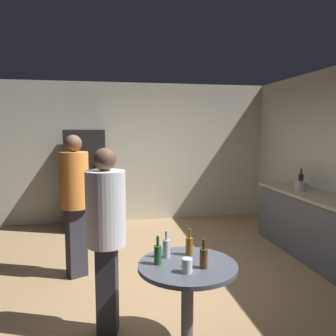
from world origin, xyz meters
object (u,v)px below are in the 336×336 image
(beer_bottle_green, at_px, (158,254))
(beer_bottle_brown, at_px, (204,258))
(kettle, at_px, (301,186))
(wine_bottle_on_counter, at_px, (301,181))
(plastic_cup_white, at_px, (187,266))
(beer_bottle_clear, at_px, (166,248))
(refrigerator, at_px, (86,180))
(foreground_table, at_px, (187,276))
(beer_bottle_amber, at_px, (189,245))
(person_in_white_shirt, at_px, (106,228))
(person_in_orange_shirt, at_px, (75,195))

(beer_bottle_green, bearing_deg, beer_bottle_brown, -22.46)
(kettle, relative_size, wine_bottle_on_counter, 0.79)
(beer_bottle_brown, relative_size, plastic_cup_white, 2.09)
(beer_bottle_brown, relative_size, beer_bottle_clear, 1.00)
(refrigerator, xyz_separation_m, plastic_cup_white, (0.93, -3.86, -0.11))
(foreground_table, xyz_separation_m, beer_bottle_amber, (0.06, 0.19, 0.19))
(kettle, height_order, plastic_cup_white, kettle)
(beer_bottle_amber, xyz_separation_m, beer_bottle_green, (-0.30, -0.15, 0.00))
(beer_bottle_green, xyz_separation_m, plastic_cup_white, (0.19, -0.20, -0.03))
(plastic_cup_white, xyz_separation_m, person_in_white_shirt, (-0.59, 0.50, 0.18))
(beer_bottle_green, bearing_deg, foreground_table, -9.26)
(beer_bottle_clear, distance_m, person_in_orange_shirt, 1.71)
(kettle, bearing_deg, beer_bottle_amber, -140.28)
(foreground_table, bearing_deg, plastic_cup_white, -105.16)
(kettle, xyz_separation_m, wine_bottle_on_counter, (0.12, 0.19, 0.05))
(foreground_table, bearing_deg, beer_bottle_green, 170.74)
(beer_bottle_green, xyz_separation_m, beer_bottle_clear, (0.09, 0.13, 0.00))
(refrigerator, xyz_separation_m, person_in_orange_shirt, (-0.03, -2.07, 0.12))
(refrigerator, xyz_separation_m, person_in_white_shirt, (0.34, -3.36, 0.07))
(foreground_table, height_order, beer_bottle_green, beer_bottle_green)
(beer_bottle_brown, xyz_separation_m, person_in_orange_shirt, (-1.10, 1.73, 0.20))
(wine_bottle_on_counter, distance_m, person_in_white_shirt, 3.49)
(wine_bottle_on_counter, distance_m, person_in_orange_shirt, 3.38)
(kettle, bearing_deg, refrigerator, 151.70)
(person_in_white_shirt, height_order, person_in_orange_shirt, person_in_orange_shirt)
(kettle, bearing_deg, person_in_orange_shirt, -173.81)
(foreground_table, xyz_separation_m, person_in_orange_shirt, (-1.00, 1.63, 0.39))
(refrigerator, height_order, beer_bottle_brown, refrigerator)
(foreground_table, relative_size, beer_bottle_amber, 3.48)
(refrigerator, relative_size, beer_bottle_amber, 7.83)
(foreground_table, bearing_deg, kettle, 41.73)
(beer_bottle_clear, bearing_deg, person_in_orange_shirt, 120.35)
(refrigerator, xyz_separation_m, kettle, (3.19, -1.72, 0.07))
(refrigerator, distance_m, beer_bottle_brown, 3.95)
(beer_bottle_green, relative_size, beer_bottle_clear, 1.00)
(foreground_table, bearing_deg, person_in_white_shirt, 151.88)
(person_in_orange_shirt, bearing_deg, wine_bottle_on_counter, 73.00)
(beer_bottle_amber, distance_m, beer_bottle_green, 0.33)
(beer_bottle_green, height_order, person_in_white_shirt, person_in_white_shirt)
(kettle, distance_m, beer_bottle_green, 3.13)
(wine_bottle_on_counter, bearing_deg, beer_bottle_green, -140.35)
(wine_bottle_on_counter, distance_m, plastic_cup_white, 3.34)
(refrigerator, bearing_deg, beer_bottle_brown, -74.18)
(refrigerator, distance_m, beer_bottle_green, 3.74)
(refrigerator, height_order, beer_bottle_amber, refrigerator)
(wine_bottle_on_counter, relative_size, beer_bottle_clear, 1.35)
(beer_bottle_brown, height_order, plastic_cup_white, beer_bottle_brown)
(wine_bottle_on_counter, relative_size, beer_bottle_brown, 1.35)
(wine_bottle_on_counter, xyz_separation_m, beer_bottle_clear, (-2.48, -2.00, -0.20))
(kettle, bearing_deg, wine_bottle_on_counter, 58.19)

